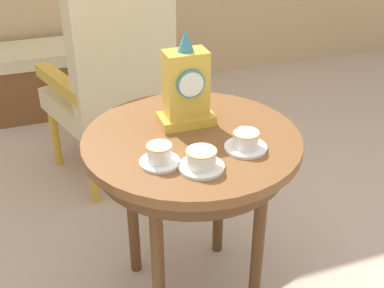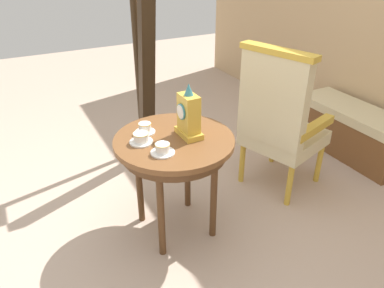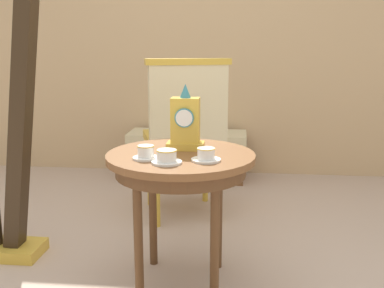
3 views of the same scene
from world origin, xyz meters
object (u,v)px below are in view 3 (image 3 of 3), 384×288
object	(u,v)px
teacup_left	(146,153)
side_table	(181,169)
mantel_clock	(185,123)
window_bench	(188,155)
teacup_center	(206,155)
armchair	(185,138)
teacup_right	(167,157)
harp	(11,143)

from	to	relation	value
teacup_left	side_table	bearing A→B (deg)	40.82
mantel_clock	side_table	bearing A→B (deg)	-97.68
window_bench	side_table	bearing A→B (deg)	-84.43
mantel_clock	teacup_left	bearing A→B (deg)	-126.00
teacup_center	armchair	size ratio (longest dim) A/B	0.12
window_bench	teacup_right	bearing A→B (deg)	-86.01
side_table	teacup_left	bearing A→B (deg)	-139.18
mantel_clock	harp	distance (m)	1.02
teacup_right	armchair	distance (m)	1.10
mantel_clock	harp	bearing A→B (deg)	174.14
teacup_left	window_bench	world-z (taller)	teacup_left
side_table	teacup_left	distance (m)	0.22
teacup_left	teacup_center	distance (m)	0.28
teacup_left	teacup_right	size ratio (longest dim) A/B	0.90
harp	teacup_left	bearing A→B (deg)	-21.11
teacup_left	teacup_center	size ratio (longest dim) A/B	0.91
mantel_clock	armchair	bearing A→B (deg)	96.95
side_table	teacup_center	size ratio (longest dim) A/B	5.36
teacup_right	mantel_clock	bearing A→B (deg)	80.01
side_table	mantel_clock	bearing A→B (deg)	82.32
armchair	harp	world-z (taller)	harp
teacup_center	harp	xyz separation A→B (m)	(-1.13, 0.33, -0.04)
armchair	harp	size ratio (longest dim) A/B	0.67
side_table	harp	size ratio (longest dim) A/B	0.43
teacup_center	window_bench	size ratio (longest dim) A/B	0.13
side_table	teacup_left	world-z (taller)	teacup_left
teacup_left	harp	world-z (taller)	harp
side_table	mantel_clock	distance (m)	0.23
side_table	teacup_right	xyz separation A→B (m)	(-0.04, -0.20, 0.11)
teacup_left	mantel_clock	size ratio (longest dim) A/B	0.37
mantel_clock	harp	xyz separation A→B (m)	(-1.00, 0.10, -0.15)
teacup_center	mantel_clock	xyz separation A→B (m)	(-0.12, 0.23, 0.11)
side_table	window_bench	bearing A→B (deg)	95.57
teacup_left	mantel_clock	distance (m)	0.29
teacup_right	teacup_center	xyz separation A→B (m)	(0.17, 0.06, -0.00)
side_table	window_bench	world-z (taller)	side_table
teacup_center	window_bench	bearing A→B (deg)	99.02
teacup_left	harp	bearing A→B (deg)	158.89
teacup_left	window_bench	distance (m)	2.07
armchair	window_bench	xyz separation A→B (m)	(-0.10, 0.98, -0.37)
armchair	teacup_left	bearing A→B (deg)	-93.57
side_table	teacup_center	distance (m)	0.22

